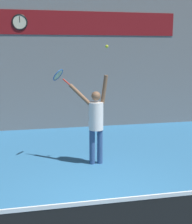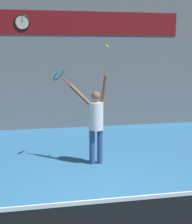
% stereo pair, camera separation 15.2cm
% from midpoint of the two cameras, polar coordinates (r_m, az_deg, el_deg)
% --- Properties ---
extents(ground_plane, '(18.00, 18.00, 0.00)m').
position_cam_midpoint_polar(ground_plane, '(5.23, 1.72, -19.31)').
color(ground_plane, teal).
extents(back_wall, '(18.00, 0.10, 5.00)m').
position_cam_midpoint_polar(back_wall, '(10.68, -6.15, 10.32)').
color(back_wall, slate).
rests_on(back_wall, ground_plane).
extents(sponsor_banner, '(7.66, 0.02, 0.76)m').
position_cam_midpoint_polar(sponsor_banner, '(10.66, -6.24, 15.89)').
color(sponsor_banner, maroon).
extents(scoreboard_clock, '(0.50, 0.05, 0.50)m').
position_cam_midpoint_polar(scoreboard_clock, '(10.59, -14.20, 15.66)').
color(scoreboard_clock, beige).
extents(tennis_player, '(0.89, 0.55, 2.11)m').
position_cam_midpoint_polar(tennis_player, '(7.25, -0.66, -1.38)').
color(tennis_player, '#2D4C7F').
rests_on(tennis_player, ground_plane).
extents(tennis_racket, '(0.46, 0.40, 0.38)m').
position_cam_midpoint_polar(tennis_racket, '(7.47, -7.41, 6.64)').
color(tennis_racket, red).
extents(tennis_ball, '(0.07, 0.07, 0.07)m').
position_cam_midpoint_polar(tennis_ball, '(7.01, 1.35, 11.90)').
color(tennis_ball, '#CCDB2D').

